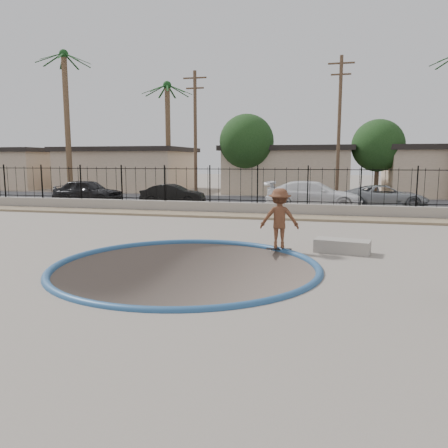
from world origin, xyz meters
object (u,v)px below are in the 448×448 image
(skateboard, at_px, (279,249))
(car_c, at_px, (314,195))
(car_b, at_px, (173,195))
(concrete_ledge, at_px, (342,246))
(skater, at_px, (279,221))
(car_d, at_px, (385,196))
(car_a, at_px, (88,191))

(skateboard, xyz_separation_m, car_c, (0.56, 11.80, 0.76))
(car_c, bearing_deg, car_b, 93.23)
(concrete_ledge, distance_m, car_b, 15.15)
(concrete_ledge, xyz_separation_m, car_c, (-1.32, 11.63, 0.61))
(concrete_ledge, height_order, car_b, car_b)
(skater, height_order, car_c, skater)
(skater, bearing_deg, skateboard, -140.75)
(concrete_ledge, bearing_deg, car_b, 129.85)
(concrete_ledge, relative_size, car_d, 0.34)
(skater, xyz_separation_m, skateboard, (0.00, 0.00, -0.86))
(car_a, distance_m, car_d, 18.21)
(car_a, height_order, car_d, car_a)
(concrete_ledge, xyz_separation_m, car_a, (-15.47, 11.63, 0.59))
(car_a, relative_size, car_b, 1.16)
(skateboard, bearing_deg, skater, -139.94)
(car_c, xyz_separation_m, car_d, (3.99, 1.55, -0.13))
(skater, xyz_separation_m, car_c, (0.56, 11.80, -0.10))
(skater, height_order, skateboard, skater)
(car_b, relative_size, car_d, 0.82)
(concrete_ledge, distance_m, car_a, 19.36)
(car_b, bearing_deg, skateboard, -149.80)
(skateboard, height_order, car_b, car_b)
(concrete_ledge, bearing_deg, car_a, 143.07)
(car_d, bearing_deg, car_b, 96.51)
(skater, relative_size, concrete_ledge, 1.14)
(car_c, bearing_deg, car_a, 93.23)
(car_a, bearing_deg, car_b, -86.14)
(skater, xyz_separation_m, concrete_ledge, (1.88, 0.17, -0.71))
(car_a, bearing_deg, car_d, -81.26)
(concrete_ledge, bearing_deg, skater, -174.69)
(skater, distance_m, car_b, 14.16)
(skateboard, height_order, car_d, car_d)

